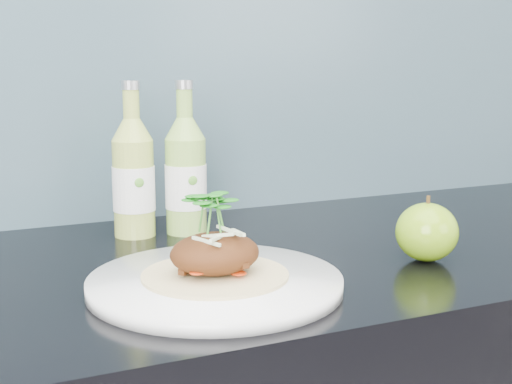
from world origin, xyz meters
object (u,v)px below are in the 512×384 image
green_apple (427,232)px  dinner_plate (215,283)px  cider_bottle_left (134,178)px  cider_bottle_right (186,176)px

green_apple → dinner_plate: bearing=179.3°
cider_bottle_left → green_apple: bearing=-34.3°
dinner_plate → green_apple: 0.30m
green_apple → cider_bottle_right: (-0.24, 0.28, 0.05)m
dinner_plate → cider_bottle_left: (-0.02, 0.29, 0.08)m
cider_bottle_right → dinner_plate: bearing=-105.5°
dinner_plate → cider_bottle_left: bearing=93.3°
dinner_plate → cider_bottle_right: bearing=77.6°
green_apple → cider_bottle_left: cider_bottle_left is taller
green_apple → cider_bottle_right: cider_bottle_right is taller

